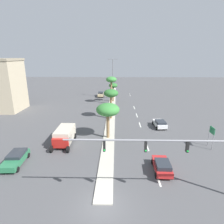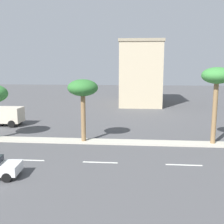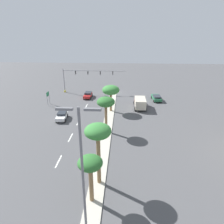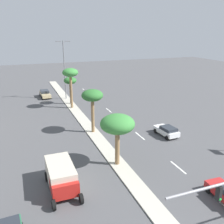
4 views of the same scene
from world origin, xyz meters
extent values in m
plane|color=#4C4C4F|center=(0.00, 24.65, 0.00)|extent=(160.00, 160.00, 0.00)
cube|color=#B7B2A3|center=(0.00, 31.70, 0.06)|extent=(1.80, 63.40, 0.12)
cube|color=silver|center=(5.76, 4.00, 0.01)|extent=(0.20, 2.80, 0.01)
cube|color=silver|center=(5.76, 11.53, 0.01)|extent=(0.20, 2.80, 0.01)
cube|color=silver|center=(5.76, 20.59, 0.01)|extent=(0.20, 2.80, 0.01)
cube|color=silver|center=(5.76, 26.58, 0.01)|extent=(0.20, 2.80, 0.01)
cube|color=silver|center=(5.76, 33.13, 0.01)|extent=(0.20, 2.80, 0.01)
cube|color=silver|center=(5.76, 50.50, 0.01)|extent=(0.20, 2.80, 0.01)
cube|color=silver|center=(5.76, 48.92, 0.01)|extent=(0.20, 2.80, 0.01)
cylinder|color=gray|center=(5.33, 0.47, 6.16)|extent=(17.13, 0.16, 0.16)
cube|color=black|center=(7.04, 0.47, 5.61)|extent=(0.20, 0.32, 0.90)
sphere|color=#19D83F|center=(7.04, 0.35, 5.31)|extent=(0.18, 0.18, 0.18)
cube|color=black|center=(3.62, 0.47, 5.61)|extent=(0.20, 0.32, 0.90)
sphere|color=#19D83F|center=(3.62, 0.35, 5.31)|extent=(0.18, 0.18, 0.18)
cube|color=black|center=(0.19, 0.47, 5.61)|extent=(0.20, 0.32, 0.90)
sphere|color=#19D83F|center=(0.19, 0.35, 5.31)|extent=(0.18, 0.18, 0.18)
cylinder|color=gray|center=(14.74, 10.73, 1.60)|extent=(0.10, 0.10, 3.19)
cylinder|color=gray|center=(14.74, 12.01, 1.60)|extent=(0.10, 0.10, 3.19)
cube|color=#19723F|center=(14.74, 11.37, 2.71)|extent=(0.08, 1.43, 0.97)
cylinder|color=olive|center=(-0.14, 14.43, 2.12)|extent=(0.50, 0.50, 4.01)
ellipsoid|color=#387F38|center=(-0.14, 14.43, 4.77)|extent=(3.65, 3.65, 2.01)
cylinder|color=olive|center=(0.07, 24.15, 2.54)|extent=(0.46, 0.46, 4.84)
ellipsoid|color=#2D6B2D|center=(0.07, 24.15, 5.48)|extent=(2.98, 2.98, 1.64)
cylinder|color=olive|center=(-0.20, 36.90, 3.16)|extent=(0.45, 0.45, 6.08)
ellipsoid|color=#387F38|center=(-0.20, 36.90, 6.70)|extent=(2.84, 2.84, 1.56)
cylinder|color=olive|center=(0.25, 39.61, 2.20)|extent=(0.44, 0.44, 4.15)
ellipsoid|color=#2D6B2D|center=(0.25, 39.61, 4.70)|extent=(2.44, 2.44, 1.34)
cylinder|color=slate|center=(0.05, 43.75, 6.03)|extent=(0.20, 0.20, 11.82)
cube|color=slate|center=(-0.85, 43.75, 11.79)|extent=(1.10, 0.24, 0.16)
cube|color=slate|center=(0.95, 43.75, 11.79)|extent=(1.10, 0.24, 0.16)
cube|color=silver|center=(9.25, 19.48, 0.65)|extent=(2.06, 4.00, 0.66)
cube|color=#262B33|center=(9.29, 18.99, 1.18)|extent=(1.75, 2.25, 0.41)
cylinder|color=black|center=(8.31, 20.76, 0.32)|extent=(0.27, 0.66, 0.64)
cylinder|color=black|center=(9.97, 20.90, 0.32)|extent=(0.27, 0.66, 0.64)
cylinder|color=black|center=(8.52, 18.06, 0.32)|extent=(0.27, 0.66, 0.64)
cylinder|color=black|center=(10.19, 18.19, 0.32)|extent=(0.27, 0.66, 0.64)
cube|color=#287047|center=(-11.12, 6.36, 0.64)|extent=(2.20, 4.69, 0.65)
cube|color=#262B33|center=(-11.16, 6.93, 1.15)|extent=(1.88, 2.62, 0.37)
cylinder|color=black|center=(-10.11, 4.82, 0.32)|extent=(0.26, 0.65, 0.64)
cylinder|color=black|center=(-11.92, 4.70, 0.32)|extent=(0.26, 0.65, 0.64)
cylinder|color=black|center=(-10.32, 8.02, 0.32)|extent=(0.26, 0.65, 0.64)
cylinder|color=black|center=(-12.13, 7.90, 0.32)|extent=(0.26, 0.65, 0.64)
cube|color=tan|center=(-3.91, 46.66, 0.65)|extent=(2.00, 4.63, 0.65)
cube|color=#262B33|center=(-3.94, 47.23, 1.22)|extent=(1.74, 2.57, 0.49)
cylinder|color=black|center=(-2.98, 45.10, 0.32)|extent=(0.25, 0.65, 0.64)
cylinder|color=black|center=(-4.71, 45.03, 0.32)|extent=(0.25, 0.65, 0.64)
cylinder|color=black|center=(-3.11, 48.29, 0.32)|extent=(0.25, 0.65, 0.64)
cylinder|color=black|center=(-4.84, 48.22, 0.32)|extent=(0.25, 0.65, 0.64)
cube|color=red|center=(6.45, 5.40, 0.64)|extent=(1.88, 3.96, 0.63)
cube|color=#262B33|center=(6.43, 4.91, 1.18)|extent=(1.65, 2.20, 0.46)
cylinder|color=black|center=(5.66, 6.79, 0.32)|extent=(0.24, 0.65, 0.64)
cylinder|color=black|center=(7.33, 6.73, 0.32)|extent=(0.24, 0.65, 0.64)
cylinder|color=black|center=(5.57, 4.06, 0.32)|extent=(0.24, 0.65, 0.64)
cylinder|color=black|center=(7.23, 4.00, 0.32)|extent=(0.24, 0.65, 0.64)
cube|color=#B21E19|center=(-6.59, 10.86, 1.12)|extent=(2.30, 2.15, 1.33)
cube|color=beige|center=(-6.59, 12.54, 1.40)|extent=(2.30, 4.58, 1.90)
cylinder|color=black|center=(-5.44, 9.48, 0.45)|extent=(0.28, 0.90, 0.90)
cylinder|color=black|center=(-7.74, 9.48, 0.45)|extent=(0.28, 0.90, 0.90)
cylinder|color=black|center=(-5.44, 14.02, 0.45)|extent=(0.28, 0.90, 0.90)
cylinder|color=black|center=(-7.74, 14.02, 0.45)|extent=(0.28, 0.90, 0.90)
camera|label=1|loc=(1.17, -13.73, 12.83)|focal=30.31mm
camera|label=2|loc=(26.19, 29.32, 7.63)|focal=43.48mm
camera|label=3|loc=(-2.74, 55.43, 16.37)|focal=32.43mm
camera|label=4|loc=(-9.53, -8.56, 14.19)|focal=40.96mm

